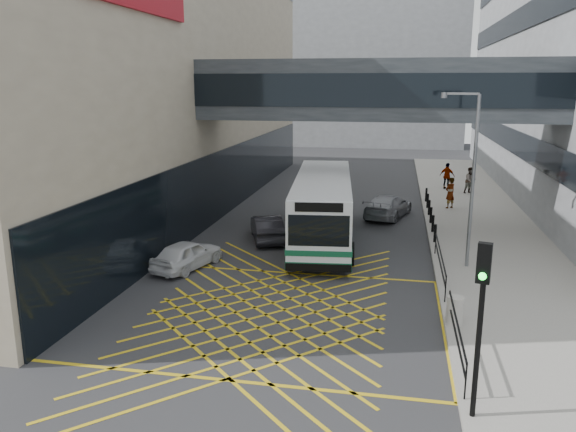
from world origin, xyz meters
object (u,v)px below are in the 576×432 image
Objects in this scene: litter_bin at (455,310)px; car_dark at (267,228)px; traffic_light at (481,306)px; pedestrian_b at (470,180)px; bus at (323,206)px; street_lamp at (470,170)px; car_silver at (388,205)px; car_white at (187,254)px; pedestrian_c at (447,176)px; pedestrian_a at (450,193)px.

car_dark is at bearing 132.51° from litter_bin.
traffic_light is 29.09m from pedestrian_b.
street_lamp reaches higher than bus.
car_silver is 0.64× the size of street_lamp.
street_lamp is (3.40, -9.11, 3.59)m from car_silver.
car_dark is at bearing -98.41° from car_white.
pedestrian_c is at bearing -104.36° from car_white.
litter_bin is 0.49× the size of pedestrian_c.
pedestrian_a is 5.65m from pedestrian_b.
pedestrian_b reaches higher than car_dark.
pedestrian_c is (10.07, 15.60, 0.47)m from car_dark.
street_lamp is at bearing 143.49° from car_dark.
traffic_light is 2.34× the size of pedestrian_b.
street_lamp reaches higher than traffic_light.
car_white is 0.93× the size of traffic_light.
car_dark is 12.48m from litter_bin.
pedestrian_c is (0.71, 18.44, -3.20)m from street_lamp.
bus reaches higher than pedestrian_b.
pedestrian_b is (1.83, 5.34, -0.04)m from pedestrian_a.
pedestrian_c reaches higher than litter_bin.
pedestrian_a is at bearing -157.28° from car_dark.
car_white is 2.08× the size of pedestrian_c.
bus is 6.54× the size of pedestrian_b.
car_white is 0.85× the size of car_silver.
car_silver is 2.54× the size of pedestrian_b.
litter_bin is 23.64m from pedestrian_b.
pedestrian_c is at bearing 104.32° from pedestrian_b.
street_lamp reaches higher than car_dark.
street_lamp is at bearing -130.40° from pedestrian_b.
pedestrian_a is (9.73, 8.88, 0.47)m from car_dark.
pedestrian_a reaches higher than car_white.
car_white reaches higher than litter_bin.
street_lamp is (6.57, -3.35, 2.54)m from bus.
car_silver is 5.01× the size of litter_bin.
car_silver reaches higher than litter_bin.
car_dark is 13.19m from pedestrian_a.
litter_bin is at bearing 103.44° from traffic_light.
street_lamp reaches higher than pedestrian_b.
pedestrian_c is at bearing 101.01° from traffic_light.
bus is 2.89× the size of car_dark.
car_silver is 10.20m from pedestrian_c.
car_silver is 2.43× the size of pedestrian_c.
car_dark is at bearing 134.00° from traffic_light.
pedestrian_b is at bearing -148.79° from car_dark.
car_white is 4.28× the size of litter_bin.
street_lamp is at bearing 99.40° from traffic_light.
street_lamp is 3.79× the size of pedestrian_a.
pedestrian_b is at bearing -150.44° from pedestrian_a.
litter_bin is at bearing 112.85° from car_dark.
pedestrian_c reaches higher than car_dark.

